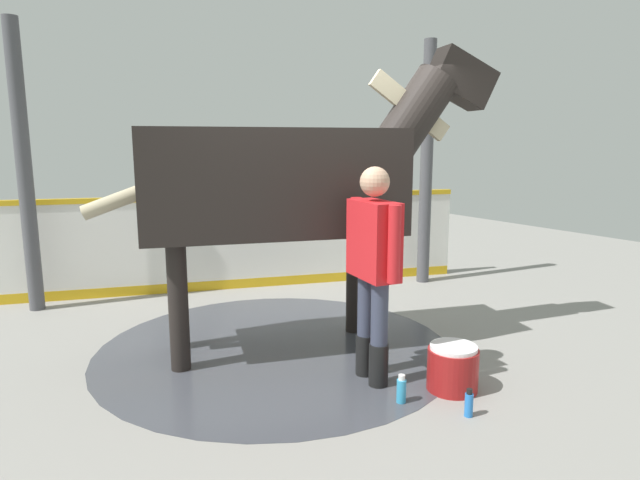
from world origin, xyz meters
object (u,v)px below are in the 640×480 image
(handler, at_px, (373,261))
(wash_bucket, at_px, (453,368))
(bottle_shampoo, at_px, (401,390))
(horse, at_px, (289,180))
(bottle_spray, at_px, (469,404))

(handler, distance_m, wash_bucket, 0.99)
(handler, bearing_deg, bottle_shampoo, 91.17)
(horse, distance_m, bottle_spray, 2.29)
(bottle_shampoo, relative_size, bottle_spray, 1.06)
(horse, relative_size, bottle_spray, 17.79)
(horse, distance_m, wash_bucket, 2.03)
(bottle_shampoo, xyz_separation_m, bottle_spray, (0.26, -0.39, -0.01))
(wash_bucket, distance_m, bottle_spray, 0.41)
(handler, relative_size, wash_bucket, 4.38)
(handler, xyz_separation_m, bottle_shampoo, (-0.05, -0.42, -0.86))
(bottle_shampoo, bearing_deg, bottle_spray, -56.73)
(wash_bucket, distance_m, bottle_shampoo, 0.47)
(bottle_shampoo, bearing_deg, wash_bucket, -5.02)
(bottle_shampoo, bearing_deg, handler, 82.84)
(horse, bearing_deg, handler, -61.07)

